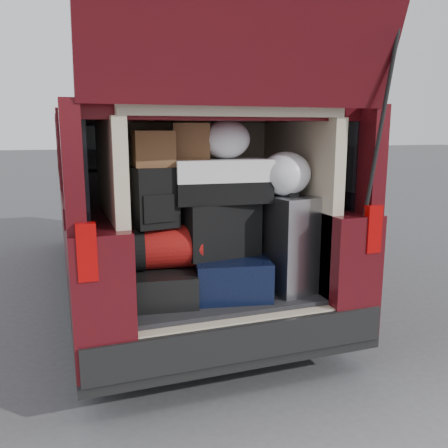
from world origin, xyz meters
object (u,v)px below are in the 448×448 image
Objects in this scene: backpack at (156,198)px; twotone_duffel at (221,181)px; navy_hardshell at (229,273)px; silver_roller at (284,243)px; red_duffel at (167,247)px; black_hardshell at (165,284)px; black_soft_case at (219,228)px.

backpack is 0.60× the size of twotone_duffel.
twotone_duffel is at bearing 154.23° from navy_hardshell.
silver_roller is 0.79m from red_duffel.
navy_hardshell is (0.44, 0.00, 0.03)m from black_hardshell.
silver_roller is at bearing -0.11° from red_duffel.
navy_hardshell is 1.38× the size of red_duffel.
navy_hardshell is at bearing -31.78° from twotone_duffel.
black_soft_case reaches higher than navy_hardshell.
silver_roller reaches higher than navy_hardshell.
black_soft_case is at bearing 9.05° from red_duffel.
twotone_duffel is at bearing 7.79° from red_duffel.
navy_hardshell is 0.94× the size of twotone_duffel.
red_duffel is 0.37m from black_soft_case.
backpack reaches higher than black_soft_case.
twotone_duffel is at bearing 12.96° from black_hardshell.
silver_roller is 1.53× the size of red_duffel.
black_hardshell is 0.24m from red_duffel.
twotone_duffel reaches higher than black_hardshell.
red_duffel is 0.33m from backpack.
black_soft_case is 1.33× the size of backpack.
twotone_duffel is (-0.42, 0.10, 0.43)m from silver_roller.
red_duffel is (-0.41, 0.03, 0.21)m from navy_hardshell.
black_hardshell is at bearing -169.28° from navy_hardshell.
black_hardshell is 0.57m from backpack.
black_hardshell is at bearing -170.44° from twotone_duffel.
black_soft_case is (0.35, 0.01, 0.09)m from red_duffel.
backpack is at bearing 179.32° from black_soft_case.
black_hardshell is 0.76m from twotone_duffel.
twotone_duffel reaches higher than navy_hardshell.
navy_hardshell is 1.57× the size of backpack.
black_soft_case is at bearing 154.81° from silver_roller.
black_hardshell is 0.84m from silver_roller.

